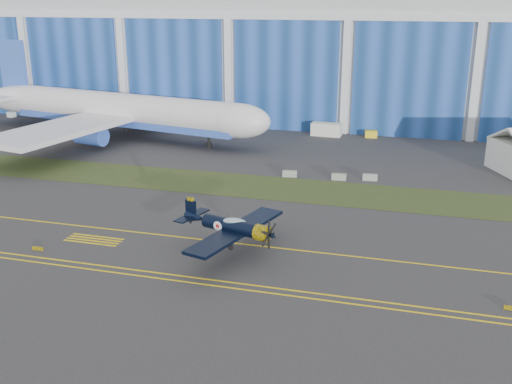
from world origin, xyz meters
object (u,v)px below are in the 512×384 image
(jetliner, at_px, (120,74))
(warbird, at_px, (231,226))
(shipping_container, at_px, (326,129))
(tug, at_px, (371,134))

(jetliner, bearing_deg, warbird, -40.94)
(jetliner, relative_size, shipping_container, 13.64)
(jetliner, distance_m, shipping_container, 37.66)
(warbird, relative_size, shipping_container, 3.04)
(warbird, relative_size, tug, 7.71)
(shipping_container, distance_m, tug, 7.98)
(jetliner, distance_m, tug, 45.37)
(warbird, height_order, jetliner, jetliner)
(jetliner, xyz_separation_m, tug, (42.60, 11.54, -10.52))
(jetliner, bearing_deg, shipping_container, 28.08)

